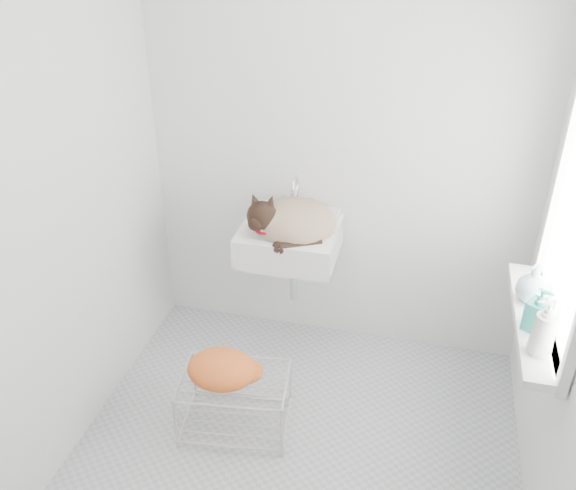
% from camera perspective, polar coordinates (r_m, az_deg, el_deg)
% --- Properties ---
extents(floor, '(2.20, 2.00, 0.02)m').
position_cam_1_polar(floor, '(3.31, 0.85, -18.06)').
color(floor, '#B4B6B8').
rests_on(floor, ground).
extents(back_wall, '(2.20, 0.02, 2.50)m').
position_cam_1_polar(back_wall, '(3.42, 4.88, 9.11)').
color(back_wall, white).
rests_on(back_wall, ground).
extents(left_wall, '(0.02, 2.00, 2.50)m').
position_cam_1_polar(left_wall, '(2.94, -20.35, 3.73)').
color(left_wall, white).
rests_on(left_wall, ground).
extents(window_frame, '(0.04, 0.90, 1.10)m').
position_cam_1_polar(window_frame, '(2.67, 25.11, 2.46)').
color(window_frame, white).
rests_on(window_frame, right_wall).
extents(windowsill, '(0.16, 0.88, 0.04)m').
position_cam_1_polar(windowsill, '(2.91, 21.79, -6.49)').
color(windowsill, white).
rests_on(windowsill, right_wall).
extents(sink, '(0.54, 0.47, 0.21)m').
position_cam_1_polar(sink, '(3.39, 0.16, 1.62)').
color(sink, white).
rests_on(sink, back_wall).
extents(faucet, '(0.19, 0.14, 0.19)m').
position_cam_1_polar(faucet, '(3.49, 0.87, 5.00)').
color(faucet, silver).
rests_on(faucet, sink).
extents(cat, '(0.53, 0.46, 0.30)m').
position_cam_1_polar(cat, '(3.36, 0.27, 2.07)').
color(cat, gray).
rests_on(cat, sink).
extents(wire_rack, '(0.58, 0.44, 0.32)m').
position_cam_1_polar(wire_rack, '(3.31, -4.90, -14.41)').
color(wire_rack, beige).
rests_on(wire_rack, floor).
extents(towel, '(0.35, 0.25, 0.14)m').
position_cam_1_polar(towel, '(3.17, -6.11, -11.96)').
color(towel, '#FA9000').
rests_on(towel, wire_rack).
extents(bottle_a, '(0.10, 0.10, 0.21)m').
position_cam_1_polar(bottle_a, '(2.70, 22.14, -9.23)').
color(bottle_a, white).
rests_on(bottle_a, windowsill).
extents(bottle_b, '(0.13, 0.13, 0.20)m').
position_cam_1_polar(bottle_b, '(2.82, 21.84, -7.26)').
color(bottle_b, teal).
rests_on(bottle_b, windowsill).
extents(bottle_c, '(0.20, 0.20, 0.19)m').
position_cam_1_polar(bottle_c, '(3.00, 21.46, -4.79)').
color(bottle_c, white).
rests_on(bottle_c, windowsill).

